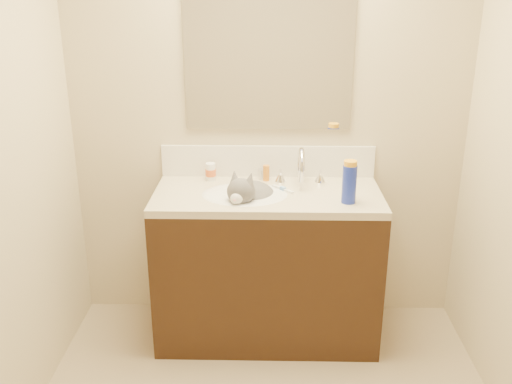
{
  "coord_description": "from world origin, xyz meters",
  "views": [
    {
      "loc": [
        0.0,
        -1.84,
        1.91
      ],
      "look_at": [
        -0.06,
        0.92,
        0.88
      ],
      "focal_mm": 40.0,
      "sensor_mm": 36.0,
      "label": 1
    }
  ],
  "objects_px": {
    "pill_bottle": "(211,172)",
    "basin": "(245,207)",
    "faucet": "(301,169)",
    "cat": "(250,199)",
    "amber_bottle": "(266,173)",
    "silver_jar": "(263,174)",
    "vanity_cabinet": "(267,268)",
    "spray_can": "(349,184)"
  },
  "relations": [
    {
      "from": "vanity_cabinet",
      "to": "spray_can",
      "type": "relative_size",
      "value": 6.17
    },
    {
      "from": "cat",
      "to": "spray_can",
      "type": "xyz_separation_m",
      "value": [
        0.5,
        -0.12,
        0.13
      ]
    },
    {
      "from": "faucet",
      "to": "pill_bottle",
      "type": "bearing_deg",
      "value": 173.7
    },
    {
      "from": "cat",
      "to": "silver_jar",
      "type": "distance_m",
      "value": 0.25
    },
    {
      "from": "silver_jar",
      "to": "basin",
      "type": "bearing_deg",
      "value": -111.02
    },
    {
      "from": "basin",
      "to": "amber_bottle",
      "type": "bearing_deg",
      "value": 63.17
    },
    {
      "from": "vanity_cabinet",
      "to": "cat",
      "type": "bearing_deg",
      "value": -171.64
    },
    {
      "from": "vanity_cabinet",
      "to": "basin",
      "type": "height_order",
      "value": "basin"
    },
    {
      "from": "amber_bottle",
      "to": "silver_jar",
      "type": "bearing_deg",
      "value": 128.55
    },
    {
      "from": "amber_bottle",
      "to": "spray_can",
      "type": "xyz_separation_m",
      "value": [
        0.41,
        -0.33,
        0.05
      ]
    },
    {
      "from": "vanity_cabinet",
      "to": "cat",
      "type": "distance_m",
      "value": 0.43
    },
    {
      "from": "pill_bottle",
      "to": "spray_can",
      "type": "bearing_deg",
      "value": -24.43
    },
    {
      "from": "silver_jar",
      "to": "vanity_cabinet",
      "type": "bearing_deg",
      "value": -82.93
    },
    {
      "from": "faucet",
      "to": "basin",
      "type": "bearing_deg",
      "value": -150.88
    },
    {
      "from": "faucet",
      "to": "silver_jar",
      "type": "height_order",
      "value": "faucet"
    },
    {
      "from": "vanity_cabinet",
      "to": "amber_bottle",
      "type": "relative_size",
      "value": 13.53
    },
    {
      "from": "pill_bottle",
      "to": "cat",
      "type": "bearing_deg",
      "value": -42.5
    },
    {
      "from": "pill_bottle",
      "to": "amber_bottle",
      "type": "height_order",
      "value": "pill_bottle"
    },
    {
      "from": "basin",
      "to": "faucet",
      "type": "height_order",
      "value": "faucet"
    },
    {
      "from": "cat",
      "to": "silver_jar",
      "type": "bearing_deg",
      "value": 93.61
    },
    {
      "from": "faucet",
      "to": "amber_bottle",
      "type": "distance_m",
      "value": 0.2
    },
    {
      "from": "faucet",
      "to": "amber_bottle",
      "type": "height_order",
      "value": "faucet"
    },
    {
      "from": "silver_jar",
      "to": "amber_bottle",
      "type": "xyz_separation_m",
      "value": [
        0.02,
        -0.02,
        0.01
      ]
    },
    {
      "from": "pill_bottle",
      "to": "basin",
      "type": "bearing_deg",
      "value": -48.26
    },
    {
      "from": "basin",
      "to": "silver_jar",
      "type": "distance_m",
      "value": 0.28
    },
    {
      "from": "spray_can",
      "to": "amber_bottle",
      "type": "bearing_deg",
      "value": 141.69
    },
    {
      "from": "pill_bottle",
      "to": "faucet",
      "type": "bearing_deg",
      "value": -6.3
    },
    {
      "from": "cat",
      "to": "silver_jar",
      "type": "xyz_separation_m",
      "value": [
        0.07,
        0.23,
        0.06
      ]
    },
    {
      "from": "cat",
      "to": "amber_bottle",
      "type": "xyz_separation_m",
      "value": [
        0.09,
        0.2,
        0.08
      ]
    },
    {
      "from": "basin",
      "to": "cat",
      "type": "bearing_deg",
      "value": 31.59
    },
    {
      "from": "faucet",
      "to": "pill_bottle",
      "type": "distance_m",
      "value": 0.5
    },
    {
      "from": "vanity_cabinet",
      "to": "amber_bottle",
      "type": "distance_m",
      "value": 0.53
    },
    {
      "from": "silver_jar",
      "to": "amber_bottle",
      "type": "bearing_deg",
      "value": -51.45
    },
    {
      "from": "vanity_cabinet",
      "to": "pill_bottle",
      "type": "bearing_deg",
      "value": 148.88
    },
    {
      "from": "cat",
      "to": "spray_can",
      "type": "bearing_deg",
      "value": 6.22
    },
    {
      "from": "cat",
      "to": "pill_bottle",
      "type": "bearing_deg",
      "value": 157.57
    },
    {
      "from": "pill_bottle",
      "to": "amber_bottle",
      "type": "bearing_deg",
      "value": -0.25
    },
    {
      "from": "silver_jar",
      "to": "spray_can",
      "type": "height_order",
      "value": "spray_can"
    },
    {
      "from": "vanity_cabinet",
      "to": "silver_jar",
      "type": "relative_size",
      "value": 20.39
    },
    {
      "from": "pill_bottle",
      "to": "silver_jar",
      "type": "bearing_deg",
      "value": 4.18
    },
    {
      "from": "faucet",
      "to": "amber_bottle",
      "type": "relative_size",
      "value": 3.16
    },
    {
      "from": "cat",
      "to": "amber_bottle",
      "type": "relative_size",
      "value": 4.68
    }
  ]
}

